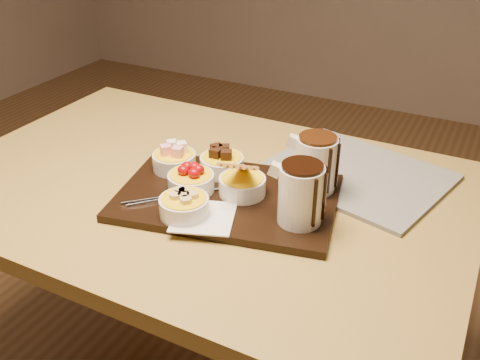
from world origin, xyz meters
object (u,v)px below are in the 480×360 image
at_px(dining_table, 202,219).
at_px(newspaper, 356,174).
at_px(serving_board, 228,197).
at_px(pitcher_dark_chocolate, 301,195).
at_px(pitcher_milk_chocolate, 316,165).
at_px(bowl_strawberries, 191,182).

xyz_separation_m(dining_table, newspaper, (0.31, 0.19, 0.10)).
xyz_separation_m(dining_table, serving_board, (0.09, -0.04, 0.11)).
bearing_deg(newspaper, dining_table, -133.27).
distance_m(pitcher_dark_chocolate, newspaper, 0.27).
bearing_deg(serving_board, pitcher_milk_chocolate, 21.80).
bearing_deg(serving_board, dining_table, 144.96).
height_order(serving_board, bowl_strawberries, bowl_strawberries).
distance_m(pitcher_milk_chocolate, newspaper, 0.16).
height_order(bowl_strawberries, pitcher_dark_chocolate, pitcher_dark_chocolate).
bearing_deg(bowl_strawberries, newspaper, 41.14).
bearing_deg(serving_board, bowl_strawberries, -176.42).
relative_size(dining_table, serving_board, 2.61).
bearing_deg(pitcher_milk_chocolate, newspaper, 54.57).
distance_m(serving_board, bowl_strawberries, 0.08).
relative_size(bowl_strawberries, pitcher_milk_chocolate, 0.84).
bearing_deg(pitcher_dark_chocolate, newspaper, 69.51).
bearing_deg(bowl_strawberries, dining_table, 103.92).
relative_size(serving_board, pitcher_milk_chocolate, 3.85).
bearing_deg(pitcher_dark_chocolate, dining_table, 154.54).
relative_size(pitcher_milk_chocolate, newspaper, 0.31).
bearing_deg(pitcher_milk_chocolate, bowl_strawberries, -163.61).
bearing_deg(newspaper, pitcher_milk_chocolate, -99.17).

